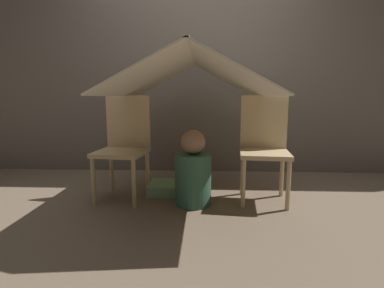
% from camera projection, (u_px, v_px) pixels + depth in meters
% --- Properties ---
extents(ground_plane, '(8.80, 8.80, 0.00)m').
position_uv_depth(ground_plane, '(191.00, 204.00, 2.53)').
color(ground_plane, '#7A6651').
extents(wall_back, '(7.00, 0.05, 2.50)m').
position_uv_depth(wall_back, '(196.00, 66.00, 3.48)').
color(wall_back, '#6B6056').
rests_on(wall_back, ground_plane).
extents(chair_left, '(0.46, 0.46, 0.91)m').
position_uv_depth(chair_left, '(124.00, 143.00, 2.65)').
color(chair_left, '#D1B27F').
rests_on(chair_left, ground_plane).
extents(chair_right, '(0.45, 0.45, 0.91)m').
position_uv_depth(chair_right, '(264.00, 144.00, 2.59)').
color(chair_right, '#D1B27F').
rests_on(chair_right, ground_plane).
extents(sheet_canopy, '(1.24, 1.55, 0.34)m').
position_uv_depth(sheet_canopy, '(192.00, 75.00, 2.45)').
color(sheet_canopy, silver).
extents(person_front, '(0.30, 0.30, 0.63)m').
position_uv_depth(person_front, '(193.00, 173.00, 2.49)').
color(person_front, '#38664C').
rests_on(person_front, ground_plane).
extents(floor_cushion, '(0.42, 0.34, 0.10)m').
position_uv_depth(floor_cushion, '(172.00, 188.00, 2.81)').
color(floor_cushion, '#7FB27F').
rests_on(floor_cushion, ground_plane).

